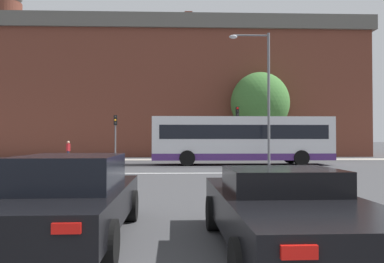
# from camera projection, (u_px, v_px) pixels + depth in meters

# --- Properties ---
(stop_line_strip) EXTENTS (7.68, 0.30, 0.01)m
(stop_line_strip) POSITION_uv_depth(u_px,v_px,m) (177.00, 173.00, 18.73)
(stop_line_strip) COLOR silver
(stop_line_strip) RESTS_ON ground_plane
(far_pavement) EXTENTS (68.53, 2.50, 0.01)m
(far_pavement) POSITION_uv_depth(u_px,v_px,m) (178.00, 160.00, 31.10)
(far_pavement) COLOR #A09B91
(far_pavement) RESTS_ON ground_plane
(brick_civic_building) EXTENTS (44.31, 15.04, 20.00)m
(brick_civic_building) POSITION_uv_depth(u_px,v_px,m) (151.00, 93.00, 42.51)
(brick_civic_building) COLOR brown
(brick_civic_building) RESTS_ON ground_plane
(car_saloon_left) EXTENTS (2.05, 4.64, 1.44)m
(car_saloon_left) POSITION_uv_depth(u_px,v_px,m) (71.00, 197.00, 6.36)
(car_saloon_left) COLOR black
(car_saloon_left) RESTS_ON ground_plane
(car_roadster_right) EXTENTS (2.13, 4.83, 1.27)m
(car_roadster_right) POSITION_uv_depth(u_px,v_px,m) (284.00, 209.00, 5.63)
(car_roadster_right) COLOR black
(car_roadster_right) RESTS_ON ground_plane
(bus_crossing_lead) EXTENTS (11.80, 2.66, 3.17)m
(bus_crossing_lead) POSITION_uv_depth(u_px,v_px,m) (241.00, 139.00, 24.97)
(bus_crossing_lead) COLOR silver
(bus_crossing_lead) RESTS_ON ground_plane
(traffic_light_far_right) EXTENTS (0.26, 0.31, 4.37)m
(traffic_light_far_right) POSITION_uv_depth(u_px,v_px,m) (237.00, 124.00, 30.70)
(traffic_light_far_right) COLOR slate
(traffic_light_far_right) RESTS_ON ground_plane
(traffic_light_far_left) EXTENTS (0.26, 0.31, 3.64)m
(traffic_light_far_left) POSITION_uv_depth(u_px,v_px,m) (115.00, 130.00, 30.31)
(traffic_light_far_left) COLOR slate
(traffic_light_far_left) RESTS_ON ground_plane
(street_lamp_junction) EXTENTS (2.50, 0.36, 8.21)m
(street_lamp_junction) POSITION_uv_depth(u_px,v_px,m) (262.00, 86.00, 22.80)
(street_lamp_junction) COLOR slate
(street_lamp_junction) RESTS_ON ground_plane
(pedestrian_waiting) EXTENTS (0.43, 0.29, 1.84)m
(pedestrian_waiting) POSITION_uv_depth(u_px,v_px,m) (292.00, 146.00, 32.28)
(pedestrian_waiting) COLOR black
(pedestrian_waiting) RESTS_ON ground_plane
(pedestrian_walking_east) EXTENTS (0.43, 0.45, 1.80)m
(pedestrian_walking_east) POSITION_uv_depth(u_px,v_px,m) (223.00, 147.00, 31.50)
(pedestrian_walking_east) COLOR black
(pedestrian_walking_east) RESTS_ON ground_plane
(pedestrian_walking_west) EXTENTS (0.41, 0.45, 1.56)m
(pedestrian_walking_west) POSITION_uv_depth(u_px,v_px,m) (68.00, 149.00, 30.28)
(pedestrian_walking_west) COLOR #333851
(pedestrian_walking_west) RESTS_ON ground_plane
(tree_by_building) EXTENTS (5.34, 5.34, 7.83)m
(tree_by_building) POSITION_uv_depth(u_px,v_px,m) (260.00, 103.00, 34.22)
(tree_by_building) COLOR #4C3823
(tree_by_building) RESTS_ON ground_plane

